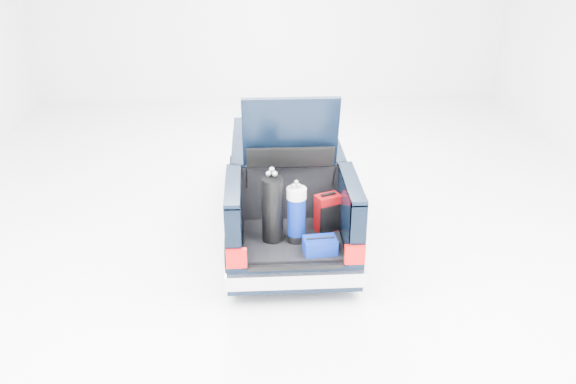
{
  "coord_description": "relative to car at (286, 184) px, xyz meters",
  "views": [
    {
      "loc": [
        -0.49,
        -8.65,
        4.7
      ],
      "look_at": [
        0.0,
        -0.5,
        0.82
      ],
      "focal_mm": 38.0,
      "sensor_mm": 36.0,
      "label": 1
    }
  ],
  "objects": [
    {
      "name": "ground",
      "position": [
        0.0,
        -0.11,
        -0.67
      ],
      "size": [
        14.0,
        14.0,
        0.0
      ],
      "primitive_type": "plane",
      "color": "white",
      "rests_on": "ground"
    },
    {
      "name": "blue_duffel",
      "position": [
        0.33,
        -1.99,
        0.03
      ],
      "size": [
        0.45,
        0.32,
        0.22
      ],
      "rotation": [
        0.0,
        0.0,
        0.1
      ],
      "color": "navy",
      "rests_on": "car"
    },
    {
      "name": "black_golf_bag",
      "position": [
        -0.27,
        -1.63,
        0.4
      ],
      "size": [
        0.29,
        0.34,
        1.04
      ],
      "rotation": [
        0.0,
        0.0,
        -0.01
      ],
      "color": "black",
      "rests_on": "car"
    },
    {
      "name": "blue_golf_bag",
      "position": [
        0.05,
        -1.65,
        0.32
      ],
      "size": [
        0.3,
        0.3,
        0.87
      ],
      "rotation": [
        0.0,
        0.0,
        0.18
      ],
      "color": "black",
      "rests_on": "car"
    },
    {
      "name": "car",
      "position": [
        0.0,
        0.0,
        0.0
      ],
      "size": [
        1.87,
        4.65,
        2.47
      ],
      "color": "black",
      "rests_on": "ground"
    },
    {
      "name": "red_suitcase",
      "position": [
        0.5,
        -1.38,
        0.19
      ],
      "size": [
        0.39,
        0.34,
        0.55
      ],
      "rotation": [
        0.0,
        0.0,
        0.41
      ],
      "color": "#7F0407",
      "rests_on": "car"
    }
  ]
}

